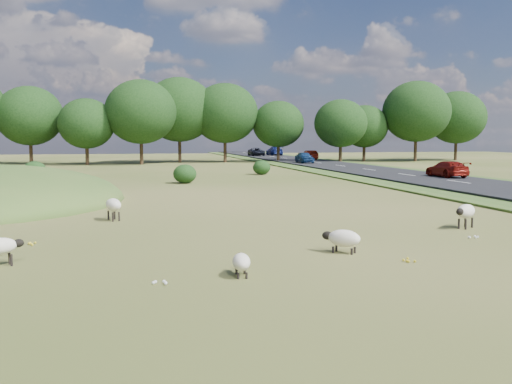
% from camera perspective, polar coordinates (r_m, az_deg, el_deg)
% --- Properties ---
extents(ground, '(160.00, 160.00, 0.00)m').
position_cam_1_polar(ground, '(41.93, -7.47, 0.65)').
color(ground, '#374B17').
rests_on(ground, ground).
extents(road, '(8.00, 150.00, 0.25)m').
position_cam_1_polar(road, '(56.91, 12.05, 1.98)').
color(road, black).
rests_on(road, ground).
extents(treeline, '(96.28, 14.66, 11.70)m').
position_cam_1_polar(treeline, '(77.15, -10.73, 7.69)').
color(treeline, black).
rests_on(treeline, ground).
extents(shrubs, '(21.59, 10.25, 1.54)m').
position_cam_1_polar(shrubs, '(48.50, -10.67, 2.12)').
color(shrubs, black).
rests_on(shrubs, ground).
extents(sheep_0, '(1.30, 1.08, 0.94)m').
position_cam_1_polar(sheep_0, '(23.56, 20.22, -1.85)').
color(sheep_0, beige).
rests_on(sheep_0, ground).
extents(sheep_1, '(0.88, 1.36, 0.94)m').
position_cam_1_polar(sheep_1, '(24.95, -14.10, -1.27)').
color(sheep_1, beige).
rests_on(sheep_1, ground).
extents(sheep_2, '(1.14, 0.82, 0.80)m').
position_cam_1_polar(sheep_2, '(17.16, -24.15, -4.99)').
color(sheep_2, beige).
rests_on(sheep_2, ground).
extents(sheep_3, '(1.18, 1.14, 0.72)m').
position_cam_1_polar(sheep_3, '(17.69, 8.69, -4.59)').
color(sheep_3, beige).
rests_on(sheep_3, ground).
extents(sheep_4, '(0.54, 1.06, 0.60)m').
position_cam_1_polar(sheep_4, '(14.63, -1.49, -6.98)').
color(sheep_4, beige).
rests_on(sheep_4, ground).
extents(car_0, '(1.40, 4.02, 1.33)m').
position_cam_1_polar(car_0, '(82.98, 5.38, 3.70)').
color(car_0, maroon).
rests_on(car_0, road).
extents(car_2, '(2.15, 5.28, 1.53)m').
position_cam_1_polar(car_2, '(102.44, 1.87, 4.13)').
color(car_2, navy).
rests_on(car_2, road).
extents(car_3, '(1.63, 4.05, 1.38)m').
position_cam_1_polar(car_3, '(72.67, 4.87, 3.47)').
color(car_3, navy).
rests_on(car_3, road).
extents(car_5, '(1.84, 4.53, 1.31)m').
position_cam_1_polar(car_5, '(49.56, 18.56, 2.20)').
color(car_5, maroon).
rests_on(car_5, road).
extents(car_6, '(2.28, 4.94, 1.37)m').
position_cam_1_polar(car_6, '(99.58, 0.04, 4.05)').
color(car_6, black).
rests_on(car_6, road).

